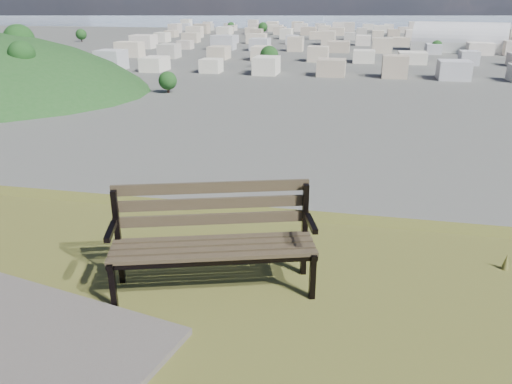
# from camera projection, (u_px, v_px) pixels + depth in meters

# --- Properties ---
(park_bench) EXTENTS (2.05, 1.18, 1.02)m
(park_bench) POSITION_uv_depth(u_px,v_px,m) (213.00, 233.00, 4.87)
(park_bench) COLOR #423726
(park_bench) RESTS_ON hilltop_mesa
(arena) EXTENTS (54.40, 32.11, 21.51)m
(arena) POSITION_uv_depth(u_px,v_px,m) (459.00, 42.00, 290.01)
(arena) COLOR silver
(arena) RESTS_ON ground
(city_blocks) EXTENTS (395.00, 361.00, 7.00)m
(city_blocks) POSITION_uv_depth(u_px,v_px,m) (364.00, 36.00, 370.96)
(city_blocks) COLOR beige
(city_blocks) RESTS_ON ground
(city_trees) EXTENTS (406.52, 387.20, 9.98)m
(city_trees) POSITION_uv_depth(u_px,v_px,m) (320.00, 41.00, 306.62)
(city_trees) COLOR #38221C
(city_trees) RESTS_ON ground
(bay_water) EXTENTS (2400.00, 700.00, 0.12)m
(bay_water) POSITION_uv_depth(u_px,v_px,m) (366.00, 19.00, 834.06)
(bay_water) COLOR #93A4BC
(bay_water) RESTS_ON ground
(far_hills) EXTENTS (2050.00, 340.00, 60.00)m
(far_hills) POSITION_uv_depth(u_px,v_px,m) (344.00, 2.00, 1296.08)
(far_hills) COLOR #8390A3
(far_hills) RESTS_ON ground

